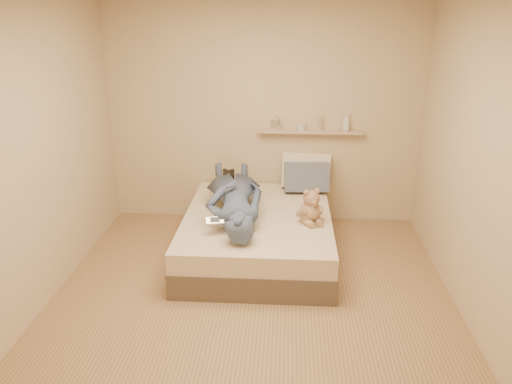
# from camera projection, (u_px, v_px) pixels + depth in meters

# --- Properties ---
(room) EXTENTS (3.80, 3.80, 3.80)m
(room) POSITION_uv_depth(u_px,v_px,m) (251.00, 162.00, 3.94)
(room) COLOR #9F7E52
(room) RESTS_ON ground
(bed) EXTENTS (1.50, 1.90, 0.45)m
(bed) POSITION_uv_depth(u_px,v_px,m) (258.00, 234.00, 5.19)
(bed) COLOR brown
(bed) RESTS_ON floor
(game_console) EXTENTS (0.18, 0.11, 0.06)m
(game_console) POSITION_uv_depth(u_px,v_px,m) (215.00, 220.00, 4.60)
(game_console) COLOR silver
(game_console) RESTS_ON bed
(teddy_bear) EXTENTS (0.28, 0.29, 0.36)m
(teddy_bear) POSITION_uv_depth(u_px,v_px,m) (311.00, 209.00, 4.87)
(teddy_bear) COLOR #9F7857
(teddy_bear) RESTS_ON bed
(dark_plush) EXTENTS (0.20, 0.20, 0.31)m
(dark_plush) POSITION_uv_depth(u_px,v_px,m) (229.00, 183.00, 5.59)
(dark_plush) COLOR black
(dark_plush) RESTS_ON bed
(pillow_cream) EXTENTS (0.58, 0.34, 0.43)m
(pillow_cream) POSITION_uv_depth(u_px,v_px,m) (306.00, 171.00, 5.78)
(pillow_cream) COLOR beige
(pillow_cream) RESTS_ON bed
(pillow_grey) EXTENTS (0.51, 0.29, 0.37)m
(pillow_grey) POSITION_uv_depth(u_px,v_px,m) (307.00, 178.00, 5.66)
(pillow_grey) COLOR slate
(pillow_grey) RESTS_ON bed
(person) EXTENTS (0.83, 1.68, 0.39)m
(person) POSITION_uv_depth(u_px,v_px,m) (234.00, 196.00, 5.05)
(person) COLOR #444D6C
(person) RESTS_ON bed
(wall_shelf) EXTENTS (1.20, 0.12, 0.03)m
(wall_shelf) POSITION_uv_depth(u_px,v_px,m) (311.00, 132.00, 5.69)
(wall_shelf) COLOR tan
(wall_shelf) RESTS_ON wall_back
(shelf_bottles) EXTENTS (0.90, 0.11, 0.21)m
(shelf_bottles) POSITION_uv_depth(u_px,v_px,m) (314.00, 123.00, 5.65)
(shelf_bottles) COLOR white
(shelf_bottles) RESTS_ON wall_shelf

